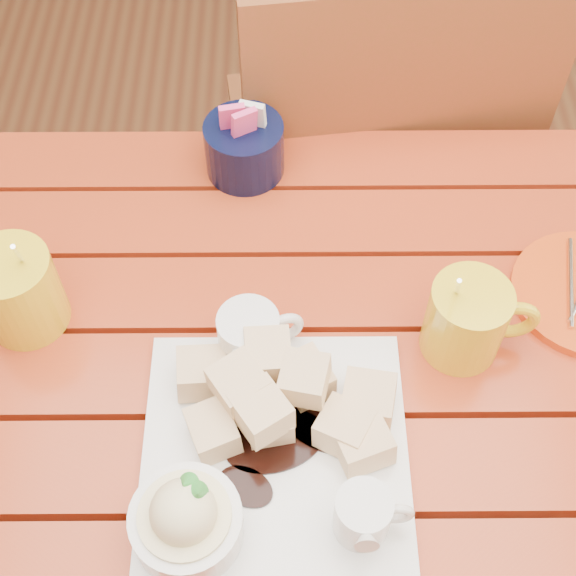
{
  "coord_description": "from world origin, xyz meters",
  "views": [
    {
      "loc": [
        -0.0,
        -0.45,
        1.57
      ],
      "look_at": [
        -0.0,
        0.07,
        0.82
      ],
      "focal_mm": 50.0,
      "sensor_mm": 36.0,
      "label": 1
    }
  ],
  "objects_px": {
    "dessert_plate": "(260,456)",
    "chair_far": "(372,159)",
    "table": "(289,413)",
    "coffee_mug_left": "(15,290)",
    "coffee_mug_right": "(469,319)"
  },
  "relations": [
    {
      "from": "table",
      "to": "chair_far",
      "type": "xyz_separation_m",
      "value": [
        0.15,
        0.54,
        -0.1
      ]
    },
    {
      "from": "coffee_mug_left",
      "to": "coffee_mug_right",
      "type": "relative_size",
      "value": 1.07
    },
    {
      "from": "chair_far",
      "to": "coffee_mug_left",
      "type": "bearing_deg",
      "value": 36.87
    },
    {
      "from": "dessert_plate",
      "to": "coffee_mug_left",
      "type": "distance_m",
      "value": 0.35
    },
    {
      "from": "dessert_plate",
      "to": "chair_far",
      "type": "relative_size",
      "value": 0.29
    },
    {
      "from": "coffee_mug_right",
      "to": "chair_far",
      "type": "relative_size",
      "value": 0.16
    },
    {
      "from": "coffee_mug_right",
      "to": "chair_far",
      "type": "xyz_separation_m",
      "value": [
        -0.05,
        0.5,
        -0.26
      ]
    },
    {
      "from": "table",
      "to": "coffee_mug_right",
      "type": "bearing_deg",
      "value": 10.16
    },
    {
      "from": "dessert_plate",
      "to": "chair_far",
      "type": "height_order",
      "value": "chair_far"
    },
    {
      "from": "table",
      "to": "dessert_plate",
      "type": "height_order",
      "value": "dessert_plate"
    },
    {
      "from": "coffee_mug_right",
      "to": "chair_far",
      "type": "bearing_deg",
      "value": 96.08
    },
    {
      "from": "dessert_plate",
      "to": "coffee_mug_left",
      "type": "height_order",
      "value": "coffee_mug_left"
    },
    {
      "from": "dessert_plate",
      "to": "coffee_mug_left",
      "type": "xyz_separation_m",
      "value": [
        -0.29,
        0.2,
        0.02
      ]
    },
    {
      "from": "coffee_mug_left",
      "to": "chair_far",
      "type": "relative_size",
      "value": 0.17
    },
    {
      "from": "coffee_mug_left",
      "to": "coffee_mug_right",
      "type": "height_order",
      "value": "coffee_mug_left"
    }
  ]
}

